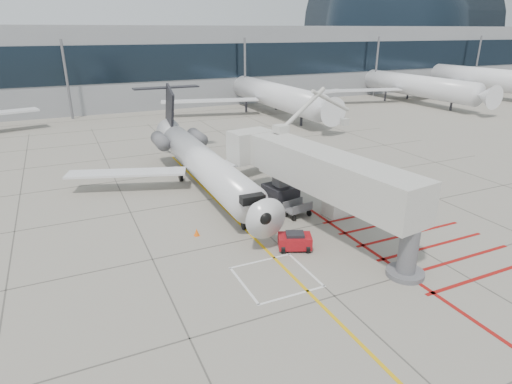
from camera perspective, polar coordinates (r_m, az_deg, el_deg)
name	(u,v)px	position (r m, az deg, el deg)	size (l,w,h in m)	color
ground_plane	(297,262)	(26.67, 5.49, -9.22)	(260.00, 260.00, 0.00)	gray
regional_jet	(211,153)	(35.31, -6.01, 5.19)	(23.37, 29.46, 7.72)	silver
jet_bridge	(333,183)	(28.93, 10.26, 1.19)	(8.89, 18.76, 7.51)	beige
pushback_tug	(295,240)	(27.78, 5.19, -6.46)	(2.11, 1.32, 1.23)	#A00F16
baggage_cart	(298,209)	(32.52, 5.56, -2.24)	(1.97, 1.24, 1.24)	#595A5E
ground_power_unit	(339,203)	(33.31, 11.01, -1.43)	(2.31, 1.35, 1.83)	silver
cone_nose	(197,232)	(29.85, -7.91, -5.32)	(0.38, 0.38, 0.52)	#FF610D
cone_side	(277,207)	(33.61, 2.84, -2.01)	(0.40, 0.40, 0.56)	#FF4A0D
terminal_building	(169,63)	(92.65, -11.56, 16.53)	(180.00, 28.00, 14.00)	gray
terminal_glass_band	(188,62)	(79.03, -9.04, 16.74)	(180.00, 0.10, 6.00)	black
terminal_dome	(401,27)	(121.55, 18.74, 20.15)	(40.00, 28.00, 28.00)	black
bg_aircraft_c	(267,77)	(73.71, 1.43, 15.02)	(35.09, 38.99, 11.70)	silver
bg_aircraft_d	(407,71)	(91.22, 19.45, 15.02)	(35.15, 39.05, 11.72)	silver
bg_aircraft_e	(476,64)	(105.19, 27.31, 14.96)	(39.42, 43.80, 13.14)	silver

